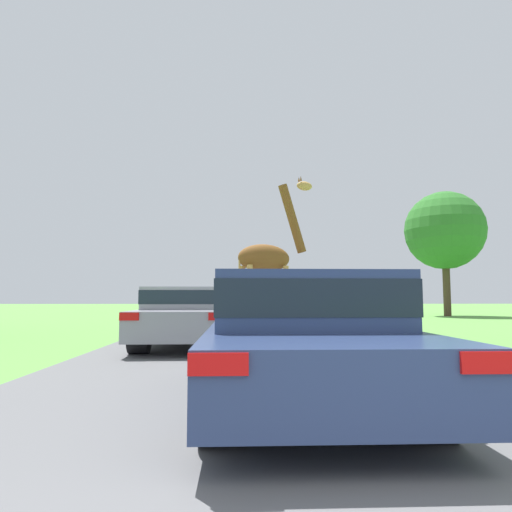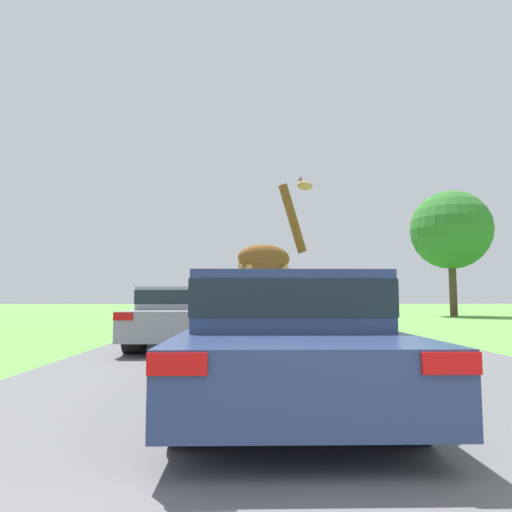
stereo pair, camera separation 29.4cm
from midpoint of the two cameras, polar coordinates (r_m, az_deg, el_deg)
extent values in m
cube|color=#5B5B5E|center=(30.83, 0.62, -7.26)|extent=(8.18, 120.00, 0.00)
cylinder|color=tan|center=(14.65, 3.35, -5.43)|extent=(0.18, 0.18, 2.08)
cylinder|color=#2D2319|center=(14.69, 3.37, -9.27)|extent=(0.23, 0.23, 0.11)
cylinder|color=tan|center=(14.13, 4.37, -5.43)|extent=(0.18, 0.18, 2.08)
cylinder|color=#2D2319|center=(14.17, 4.40, -9.42)|extent=(0.23, 0.23, 0.11)
cylinder|color=tan|center=(14.17, -1.10, -5.44)|extent=(0.18, 0.18, 2.08)
cylinder|color=#2D2319|center=(14.21, -1.11, -9.42)|extent=(0.23, 0.23, 0.11)
cylinder|color=tan|center=(13.63, -0.22, -5.45)|extent=(0.18, 0.18, 2.08)
cylinder|color=#2D2319|center=(13.67, -0.22, -9.58)|extent=(0.23, 0.23, 0.11)
ellipsoid|color=brown|center=(14.19, 1.62, -0.27)|extent=(1.86, 1.26, 0.87)
cylinder|color=brown|center=(14.79, 5.16, 4.68)|extent=(1.01, 0.62, 2.24)
ellipsoid|color=tan|center=(15.24, 6.68, 8.72)|extent=(0.61, 0.43, 0.30)
cylinder|color=tan|center=(13.84, -1.50, -2.52)|extent=(0.06, 0.06, 1.14)
cone|color=brown|center=(15.27, 5.99, 9.57)|extent=(0.07, 0.07, 0.16)
cone|color=brown|center=(15.16, 6.23, 9.68)|extent=(0.07, 0.07, 0.16)
cube|color=navy|center=(4.85, 5.41, -12.02)|extent=(1.95, 4.18, 0.54)
cube|color=navy|center=(4.81, 5.35, -5.57)|extent=(1.76, 1.88, 0.55)
cube|color=#19232D|center=(4.81, 5.35, -5.24)|extent=(1.78, 1.90, 0.33)
cube|color=red|center=(2.72, -6.70, -13.27)|extent=(0.35, 0.03, 0.13)
cube|color=red|center=(3.03, 25.87, -11.97)|extent=(0.35, 0.03, 0.13)
cylinder|color=black|center=(6.09, -3.47, -12.79)|extent=(0.39, 0.58, 0.58)
cylinder|color=black|center=(6.23, 11.39, -12.53)|extent=(0.39, 0.58, 0.58)
cylinder|color=black|center=(3.63, -5.11, -18.00)|extent=(0.39, 0.58, 0.58)
cylinder|color=black|center=(3.85, 19.88, -16.95)|extent=(0.39, 0.58, 0.58)
cube|color=#144C28|center=(30.71, -0.90, -6.17)|extent=(1.83, 4.24, 0.59)
cube|color=#144C28|center=(30.71, -0.90, -5.10)|extent=(1.64, 1.91, 0.56)
cube|color=#19232D|center=(30.71, -0.90, -5.05)|extent=(1.66, 1.93, 0.34)
cube|color=red|center=(28.59, -2.38, -5.82)|extent=(0.33, 0.03, 0.14)
cube|color=red|center=(28.59, 0.63, -5.82)|extent=(0.33, 0.03, 0.14)
cylinder|color=black|center=(31.99, -2.23, -6.56)|extent=(0.37, 0.70, 0.70)
cylinder|color=black|center=(32.00, 0.41, -6.56)|extent=(0.37, 0.70, 0.70)
cylinder|color=black|center=(29.45, -2.32, -6.67)|extent=(0.37, 0.70, 0.70)
cylinder|color=black|center=(29.46, 0.55, -6.68)|extent=(0.37, 0.70, 0.70)
cube|color=maroon|center=(20.38, 3.71, -6.69)|extent=(1.79, 4.19, 0.53)
cube|color=maroon|center=(20.38, 3.70, -5.33)|extent=(1.61, 1.89, 0.43)
cube|color=#19232D|center=(20.38, 3.70, -5.27)|extent=(1.63, 1.91, 0.26)
cube|color=red|center=(18.23, 1.96, -6.27)|extent=(0.32, 0.03, 0.13)
cube|color=red|center=(18.36, 6.56, -6.23)|extent=(0.32, 0.03, 0.13)
cylinder|color=black|center=(21.60, 1.52, -7.18)|extent=(0.36, 0.71, 0.71)
cylinder|color=black|center=(21.71, 5.32, -7.15)|extent=(0.36, 0.71, 0.71)
cylinder|color=black|center=(19.09, 1.88, -7.44)|extent=(0.36, 0.71, 0.71)
cylinder|color=black|center=(19.21, 6.18, -7.40)|extent=(0.36, 0.71, 0.71)
cube|color=gray|center=(10.43, -8.31, -8.15)|extent=(1.93, 4.11, 0.58)
cube|color=gray|center=(10.42, -8.27, -5.25)|extent=(1.74, 1.85, 0.48)
cube|color=#19232D|center=(10.42, -8.27, -5.12)|extent=(1.76, 1.87, 0.29)
cube|color=red|center=(8.53, -15.35, -7.30)|extent=(0.35, 0.03, 0.14)
cube|color=red|center=(8.29, -4.58, -7.54)|extent=(0.35, 0.03, 0.14)
cylinder|color=black|center=(11.78, -11.35, -8.94)|extent=(0.39, 0.62, 0.62)
cylinder|color=black|center=(11.61, -3.73, -9.09)|extent=(0.39, 0.62, 0.62)
cylinder|color=black|center=(9.36, -14.04, -9.87)|extent=(0.39, 0.62, 0.62)
cylinder|color=black|center=(9.15, -4.42, -10.13)|extent=(0.39, 0.62, 0.62)
cylinder|color=#4C3828|center=(29.34, 23.63, -2.61)|extent=(0.42, 0.42, 4.42)
sphere|color=#2D7028|center=(29.59, 23.42, 3.02)|extent=(4.67, 4.67, 4.67)
camera|label=1|loc=(0.15, -89.41, -0.05)|focal=32.00mm
camera|label=2|loc=(0.15, 90.59, 0.05)|focal=32.00mm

